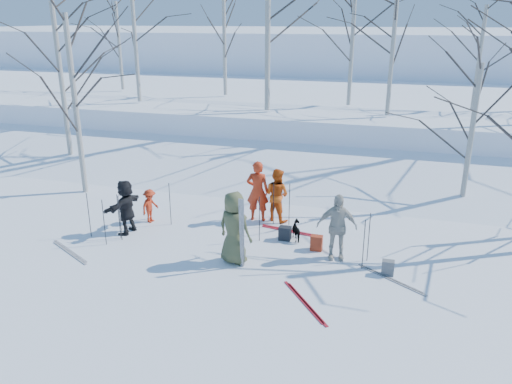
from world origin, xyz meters
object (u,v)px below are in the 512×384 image
(skier_cream_east, at_px, (337,227))
(backpack_dark, at_px, (285,233))
(skier_red_seated, at_px, (150,206))
(backpack_red, at_px, (316,243))
(skier_red_north, at_px, (258,191))
(skier_grey_west, at_px, (126,207))
(skier_olive_center, at_px, (234,228))
(backpack_grey, at_px, (388,268))
(skier_redor_behind, at_px, (277,195))
(dog, at_px, (298,231))

(skier_cream_east, relative_size, backpack_dark, 4.47)
(skier_red_seated, distance_m, backpack_dark, 4.33)
(backpack_red, height_order, backpack_dark, backpack_red)
(skier_red_north, distance_m, skier_grey_west, 3.97)
(skier_olive_center, bearing_deg, backpack_grey, -157.29)
(skier_redor_behind, relative_size, backpack_dark, 4.20)
(skier_olive_center, distance_m, skier_redor_behind, 3.09)
(skier_grey_west, bearing_deg, backpack_grey, 94.17)
(skier_olive_center, height_order, backpack_red, skier_olive_center)
(dog, xyz_separation_m, backpack_grey, (2.57, -1.40, -0.08))
(skier_redor_behind, height_order, skier_grey_west, skier_redor_behind)
(skier_red_north, height_order, skier_red_seated, skier_red_north)
(skier_olive_center, relative_size, skier_red_seated, 1.81)
(skier_redor_behind, relative_size, backpack_grey, 4.42)
(skier_olive_center, distance_m, skier_grey_west, 3.75)
(backpack_dark, bearing_deg, skier_olive_center, -119.09)
(skier_cream_east, height_order, backpack_red, skier_cream_east)
(skier_red_north, height_order, backpack_dark, skier_red_north)
(skier_grey_west, distance_m, backpack_red, 5.61)
(skier_red_north, xyz_separation_m, backpack_dark, (1.17, -1.22, -0.76))
(skier_redor_behind, distance_m, backpack_grey, 4.45)
(backpack_red, xyz_separation_m, backpack_grey, (1.94, -0.88, -0.02))
(skier_red_seated, bearing_deg, backpack_red, -84.39)
(skier_olive_center, distance_m, skier_cream_east, 2.66)
(dog, bearing_deg, skier_red_seated, -29.87)
(skier_red_seated, distance_m, skier_grey_west, 1.01)
(skier_red_north, relative_size, skier_red_seated, 1.81)
(skier_cream_east, relative_size, dog, 2.80)
(skier_olive_center, bearing_deg, backpack_red, -129.48)
(skier_grey_west, distance_m, dog, 5.05)
(dog, xyz_separation_m, backpack_dark, (-0.35, -0.12, -0.07))
(skier_olive_center, relative_size, skier_grey_west, 1.18)
(skier_red_seated, xyz_separation_m, skier_grey_west, (-0.26, -0.93, 0.28))
(backpack_grey, distance_m, backpack_dark, 3.19)
(skier_redor_behind, distance_m, skier_red_seated, 3.94)
(skier_cream_east, distance_m, backpack_dark, 1.84)
(skier_olive_center, height_order, skier_red_seated, skier_olive_center)
(skier_red_seated, relative_size, backpack_dark, 2.66)
(skier_grey_west, height_order, backpack_grey, skier_grey_west)
(backpack_red, bearing_deg, backpack_dark, 157.67)
(skier_olive_center, xyz_separation_m, skier_redor_behind, (0.35, 3.07, -0.12))
(skier_olive_center, height_order, skier_grey_west, skier_olive_center)
(skier_redor_behind, xyz_separation_m, backpack_red, (1.57, -1.78, -0.63))
(skier_grey_west, relative_size, backpack_red, 3.87)
(skier_cream_east, bearing_deg, skier_redor_behind, 125.88)
(backpack_dark, bearing_deg, dog, 19.10)
(dog, bearing_deg, backpack_dark, -10.72)
(skier_red_seated, relative_size, skier_cream_east, 0.59)
(backpack_grey, bearing_deg, skier_olive_center, -173.94)
(skier_redor_behind, height_order, dog, skier_redor_behind)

